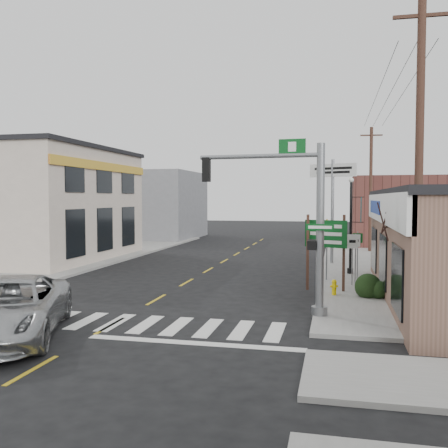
% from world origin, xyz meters
% --- Properties ---
extents(ground, '(140.00, 140.00, 0.00)m').
position_xyz_m(ground, '(0.00, 0.00, 0.00)').
color(ground, black).
rests_on(ground, ground).
extents(sidewalk_right, '(6.00, 38.00, 0.13)m').
position_xyz_m(sidewalk_right, '(9.00, 13.00, 0.07)').
color(sidewalk_right, gray).
rests_on(sidewalk_right, ground).
extents(sidewalk_left, '(6.00, 38.00, 0.13)m').
position_xyz_m(sidewalk_left, '(-9.00, 13.00, 0.07)').
color(sidewalk_left, gray).
rests_on(sidewalk_left, ground).
extents(center_line, '(0.12, 56.00, 0.01)m').
position_xyz_m(center_line, '(0.00, 8.00, 0.01)').
color(center_line, gold).
rests_on(center_line, ground).
extents(crosswalk, '(11.00, 2.20, 0.01)m').
position_xyz_m(crosswalk, '(0.00, 0.40, 0.01)').
color(crosswalk, silver).
rests_on(crosswalk, ground).
extents(left_building, '(12.00, 12.00, 6.80)m').
position_xyz_m(left_building, '(-13.00, 14.00, 3.40)').
color(left_building, beige).
rests_on(left_building, ground).
extents(bldg_distant_right, '(8.00, 10.00, 5.60)m').
position_xyz_m(bldg_distant_right, '(12.00, 30.00, 2.80)').
color(bldg_distant_right, brown).
rests_on(bldg_distant_right, ground).
extents(bldg_distant_left, '(9.00, 10.00, 6.40)m').
position_xyz_m(bldg_distant_left, '(-11.00, 32.00, 3.20)').
color(bldg_distant_left, gray).
rests_on(bldg_distant_left, ground).
extents(suv, '(4.78, 6.60, 1.67)m').
position_xyz_m(suv, '(-2.19, -1.87, 0.83)').
color(suv, '#A2A4A7').
rests_on(suv, ground).
extents(traffic_signal_pole, '(4.47, 0.37, 5.67)m').
position_xyz_m(traffic_signal_pole, '(5.53, 2.28, 3.51)').
color(traffic_signal_pole, gray).
rests_on(traffic_signal_pole, sidewalk_right).
extents(guide_sign, '(1.77, 0.14, 3.10)m').
position_xyz_m(guide_sign, '(6.30, 6.62, 2.11)').
color(guide_sign, '#492D22').
rests_on(guide_sign, sidewalk_right).
extents(fire_hydrant, '(0.19, 0.19, 0.61)m').
position_xyz_m(fire_hydrant, '(6.65, 5.77, 0.46)').
color(fire_hydrant, yellow).
rests_on(fire_hydrant, sidewalk_right).
extents(ped_crossing_sign, '(1.09, 0.08, 2.81)m').
position_xyz_m(ped_crossing_sign, '(6.30, 9.37, 2.05)').
color(ped_crossing_sign, gray).
rests_on(ped_crossing_sign, sidewalk_right).
extents(lamp_post, '(0.62, 0.49, 4.78)m').
position_xyz_m(lamp_post, '(7.48, 11.60, 2.91)').
color(lamp_post, black).
rests_on(lamp_post, sidewalk_right).
extents(dance_center_sign, '(2.82, 0.18, 6.00)m').
position_xyz_m(dance_center_sign, '(6.50, 15.57, 4.71)').
color(dance_center_sign, gray).
rests_on(dance_center_sign, sidewalk_right).
extents(bare_tree, '(2.10, 2.10, 4.20)m').
position_xyz_m(bare_tree, '(8.79, 4.27, 3.43)').
color(bare_tree, black).
rests_on(bare_tree, sidewalk_right).
extents(shrub_back, '(1.01, 1.01, 0.76)m').
position_xyz_m(shrub_back, '(7.92, 5.74, 0.51)').
color(shrub_back, black).
rests_on(shrub_back, sidewalk_right).
extents(utility_pole_near, '(1.77, 0.27, 10.20)m').
position_xyz_m(utility_pole_near, '(9.28, 3.18, 5.36)').
color(utility_pole_near, '#42271A').
rests_on(utility_pole_near, sidewalk_right).
extents(utility_pole_far, '(1.52, 0.23, 8.73)m').
position_xyz_m(utility_pole_far, '(9.08, 22.72, 4.61)').
color(utility_pole_far, '#47301E').
rests_on(utility_pole_far, sidewalk_right).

